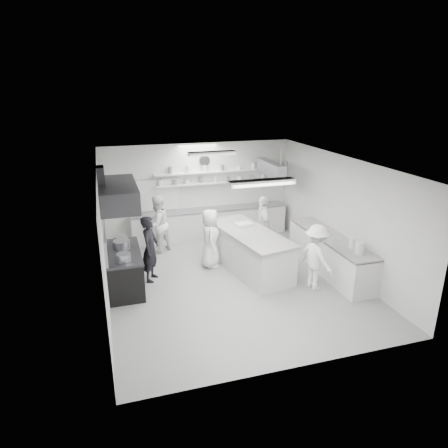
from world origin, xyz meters
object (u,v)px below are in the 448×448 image
object	(u,v)px
back_counter	(210,223)
cook_stove	(150,249)
cook_back	(157,224)
stove	(124,271)
prep_island	(250,252)
right_counter	(330,254)

from	to	relation	value
back_counter	cook_stove	size ratio (longest dim) A/B	2.97
back_counter	cook_back	world-z (taller)	cook_back
stove	cook_back	size ratio (longest dim) A/B	1.06
back_counter	cook_stove	bearing A→B (deg)	-130.94
cook_stove	back_counter	bearing A→B (deg)	-16.03
prep_island	cook_stove	xyz separation A→B (m)	(-2.57, 0.16, 0.33)
back_counter	cook_stove	world-z (taller)	cook_stove
cook_stove	prep_island	bearing A→B (deg)	-68.65
back_counter	cook_stove	distance (m)	3.41
prep_island	cook_stove	distance (m)	2.59
cook_stove	cook_back	world-z (taller)	cook_back
prep_island	cook_back	world-z (taller)	cook_back
prep_island	right_counter	bearing A→B (deg)	-29.59
stove	back_counter	bearing A→B (deg)	43.99
cook_back	stove	bearing A→B (deg)	28.58
prep_island	cook_stove	world-z (taller)	cook_stove
cook_back	cook_stove	bearing A→B (deg)	43.68
back_counter	prep_island	distance (m)	2.74
right_counter	cook_back	world-z (taller)	cook_back
cook_back	prep_island	bearing A→B (deg)	104.45
back_counter	cook_back	bearing A→B (deg)	-157.13
stove	prep_island	bearing A→B (deg)	1.39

